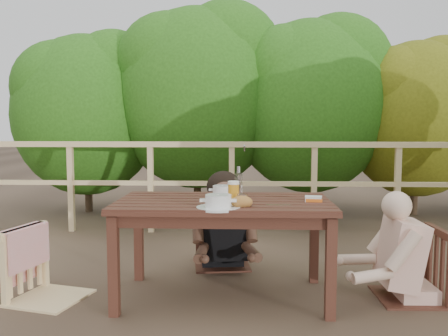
{
  "coord_description": "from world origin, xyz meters",
  "views": [
    {
      "loc": [
        0.14,
        -3.24,
        1.2
      ],
      "look_at": [
        0.0,
        0.05,
        0.9
      ],
      "focal_mm": 38.46,
      "sensor_mm": 36.0,
      "label": 1
    }
  ],
  "objects_px": {
    "beer_glass": "(234,192)",
    "bread_roll": "(242,202)",
    "chair_far": "(222,212)",
    "butter_tub": "(313,200)",
    "chair_left": "(48,233)",
    "tumbler": "(242,200)",
    "soup_far": "(222,191)",
    "chair_right": "(411,233)",
    "bottle": "(239,182)",
    "woman": "(222,193)",
    "table": "(224,250)",
    "diner_right": "(416,211)",
    "soup_near": "(218,202)"
  },
  "relations": [
    {
      "from": "beer_glass",
      "to": "bread_roll",
      "type": "bearing_deg",
      "value": -74.01
    },
    {
      "from": "chair_far",
      "to": "butter_tub",
      "type": "xyz_separation_m",
      "value": [
        0.65,
        -0.78,
        0.24
      ]
    },
    {
      "from": "chair_left",
      "to": "tumbler",
      "type": "bearing_deg",
      "value": -78.89
    },
    {
      "from": "soup_far",
      "to": "chair_right",
      "type": "bearing_deg",
      "value": -9.61
    },
    {
      "from": "chair_right",
      "to": "bottle",
      "type": "bearing_deg",
      "value": -97.84
    },
    {
      "from": "bread_roll",
      "to": "tumbler",
      "type": "bearing_deg",
      "value": 87.31
    },
    {
      "from": "chair_left",
      "to": "woman",
      "type": "relative_size",
      "value": 0.74
    },
    {
      "from": "chair_right",
      "to": "butter_tub",
      "type": "bearing_deg",
      "value": -85.99
    },
    {
      "from": "table",
      "to": "soup_far",
      "type": "relative_size",
      "value": 6.03
    },
    {
      "from": "chair_right",
      "to": "butter_tub",
      "type": "height_order",
      "value": "chair_right"
    },
    {
      "from": "beer_glass",
      "to": "table",
      "type": "bearing_deg",
      "value": 146.39
    },
    {
      "from": "table",
      "to": "chair_left",
      "type": "bearing_deg",
      "value": -175.78
    },
    {
      "from": "beer_glass",
      "to": "butter_tub",
      "type": "height_order",
      "value": "beer_glass"
    },
    {
      "from": "soup_far",
      "to": "butter_tub",
      "type": "xyz_separation_m",
      "value": [
        0.63,
        -0.28,
        -0.02
      ]
    },
    {
      "from": "chair_left",
      "to": "diner_right",
      "type": "relative_size",
      "value": 0.76
    },
    {
      "from": "soup_far",
      "to": "soup_near",
      "type": "bearing_deg",
      "value": -90.1
    },
    {
      "from": "tumbler",
      "to": "butter_tub",
      "type": "distance_m",
      "value": 0.5
    },
    {
      "from": "bottle",
      "to": "tumbler",
      "type": "xyz_separation_m",
      "value": [
        0.03,
        -0.34,
        -0.07
      ]
    },
    {
      "from": "chair_left",
      "to": "diner_right",
      "type": "distance_m",
      "value": 2.51
    },
    {
      "from": "tumbler",
      "to": "butter_tub",
      "type": "bearing_deg",
      "value": 16.92
    },
    {
      "from": "soup_far",
      "to": "tumbler",
      "type": "xyz_separation_m",
      "value": [
        0.15,
        -0.43,
        0.0
      ]
    },
    {
      "from": "bread_roll",
      "to": "beer_glass",
      "type": "distance_m",
      "value": 0.21
    },
    {
      "from": "chair_far",
      "to": "diner_right",
      "type": "xyz_separation_m",
      "value": [
        1.36,
        -0.72,
        0.16
      ]
    },
    {
      "from": "bottle",
      "to": "soup_near",
      "type": "bearing_deg",
      "value": -105.06
    },
    {
      "from": "soup_near",
      "to": "chair_right",
      "type": "bearing_deg",
      "value": 13.61
    },
    {
      "from": "chair_left",
      "to": "chair_far",
      "type": "height_order",
      "value": "chair_left"
    },
    {
      "from": "chair_right",
      "to": "tumbler",
      "type": "xyz_separation_m",
      "value": [
        -1.15,
        -0.21,
        0.25
      ]
    },
    {
      "from": "chair_far",
      "to": "butter_tub",
      "type": "distance_m",
      "value": 1.05
    },
    {
      "from": "beer_glass",
      "to": "bottle",
      "type": "height_order",
      "value": "bottle"
    },
    {
      "from": "diner_right",
      "to": "butter_tub",
      "type": "distance_m",
      "value": 0.71
    },
    {
      "from": "chair_right",
      "to": "bread_roll",
      "type": "height_order",
      "value": "chair_right"
    },
    {
      "from": "diner_right",
      "to": "soup_far",
      "type": "bearing_deg",
      "value": 79.22
    },
    {
      "from": "beer_glass",
      "to": "tumbler",
      "type": "height_order",
      "value": "beer_glass"
    },
    {
      "from": "chair_left",
      "to": "chair_far",
      "type": "xyz_separation_m",
      "value": [
        1.15,
        0.85,
        -0.01
      ]
    },
    {
      "from": "soup_far",
      "to": "butter_tub",
      "type": "distance_m",
      "value": 0.69
    },
    {
      "from": "chair_left",
      "to": "bread_roll",
      "type": "distance_m",
      "value": 1.35
    },
    {
      "from": "chair_right",
      "to": "bread_roll",
      "type": "relative_size",
      "value": 6.7
    },
    {
      "from": "chair_right",
      "to": "chair_far",
      "type": "bearing_deg",
      "value": -119.83
    },
    {
      "from": "butter_tub",
      "to": "soup_near",
      "type": "bearing_deg",
      "value": -148.57
    },
    {
      "from": "soup_near",
      "to": "tumbler",
      "type": "xyz_separation_m",
      "value": [
        0.15,
        0.11,
        -0.0
      ]
    },
    {
      "from": "chair_left",
      "to": "soup_far",
      "type": "distance_m",
      "value": 1.25
    },
    {
      "from": "bottle",
      "to": "butter_tub",
      "type": "bearing_deg",
      "value": -21.34
    },
    {
      "from": "table",
      "to": "soup_far",
      "type": "distance_m",
      "value": 0.46
    },
    {
      "from": "table",
      "to": "soup_near",
      "type": "relative_size",
      "value": 5.25
    },
    {
      "from": "woman",
      "to": "butter_tub",
      "type": "bearing_deg",
      "value": 121.69
    },
    {
      "from": "woman",
      "to": "tumbler",
      "type": "bearing_deg",
      "value": 93.12
    },
    {
      "from": "bread_roll",
      "to": "beer_glass",
      "type": "height_order",
      "value": "beer_glass"
    },
    {
      "from": "diner_right",
      "to": "bread_roll",
      "type": "xyz_separation_m",
      "value": [
        -1.19,
        -0.28,
        0.1
      ]
    },
    {
      "from": "chair_left",
      "to": "butter_tub",
      "type": "height_order",
      "value": "chair_left"
    },
    {
      "from": "soup_near",
      "to": "bread_roll",
      "type": "relative_size",
      "value": 2.01
    }
  ]
}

